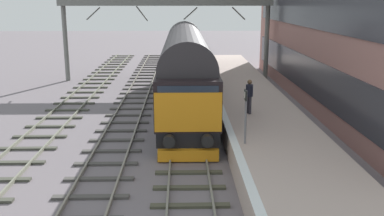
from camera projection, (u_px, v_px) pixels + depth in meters
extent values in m
plane|color=slate|center=(187.00, 131.00, 21.24)|extent=(140.00, 140.00, 0.00)
cube|color=gray|center=(172.00, 130.00, 21.21)|extent=(0.07, 60.00, 0.15)
cube|color=gray|center=(201.00, 130.00, 21.24)|extent=(0.07, 60.00, 0.15)
cube|color=#454435|center=(190.00, 206.00, 13.48)|extent=(2.50, 0.26, 0.09)
cube|color=#454435|center=(189.00, 188.00, 14.77)|extent=(2.50, 0.26, 0.09)
cube|color=#454435|center=(189.00, 173.00, 16.06)|extent=(2.50, 0.26, 0.09)
cube|color=#454435|center=(188.00, 160.00, 17.35)|extent=(2.50, 0.26, 0.09)
cube|color=#454435|center=(188.00, 149.00, 18.65)|extent=(2.50, 0.26, 0.09)
cube|color=#454435|center=(187.00, 139.00, 19.94)|extent=(2.50, 0.26, 0.09)
cube|color=#454435|center=(187.00, 130.00, 21.23)|extent=(2.50, 0.26, 0.09)
cube|color=#454435|center=(187.00, 123.00, 22.52)|extent=(2.50, 0.26, 0.09)
cube|color=#454435|center=(186.00, 116.00, 23.82)|extent=(2.50, 0.26, 0.09)
cube|color=#454435|center=(186.00, 110.00, 25.11)|extent=(2.50, 0.26, 0.09)
cube|color=#454435|center=(186.00, 105.00, 26.40)|extent=(2.50, 0.26, 0.09)
cube|color=#454435|center=(186.00, 100.00, 27.69)|extent=(2.50, 0.26, 0.09)
cube|color=#454435|center=(185.00, 95.00, 28.99)|extent=(2.50, 0.26, 0.09)
cube|color=#454435|center=(185.00, 91.00, 30.28)|extent=(2.50, 0.26, 0.09)
cube|color=#454435|center=(185.00, 87.00, 31.57)|extent=(2.50, 0.26, 0.09)
cube|color=#454435|center=(185.00, 84.00, 32.86)|extent=(2.50, 0.26, 0.09)
cube|color=#454435|center=(185.00, 81.00, 34.16)|extent=(2.50, 0.26, 0.09)
cube|color=#454435|center=(185.00, 78.00, 35.45)|extent=(2.50, 0.26, 0.09)
cube|color=#454435|center=(185.00, 75.00, 36.74)|extent=(2.50, 0.26, 0.09)
cube|color=#454435|center=(184.00, 73.00, 38.03)|extent=(2.50, 0.26, 0.09)
cube|color=#454435|center=(184.00, 70.00, 39.33)|extent=(2.50, 0.26, 0.09)
cube|color=#454435|center=(184.00, 68.00, 40.62)|extent=(2.50, 0.26, 0.09)
cube|color=#454435|center=(184.00, 66.00, 41.91)|extent=(2.50, 0.26, 0.09)
cube|color=#454435|center=(184.00, 64.00, 43.21)|extent=(2.50, 0.26, 0.09)
cube|color=#454435|center=(184.00, 62.00, 44.50)|extent=(2.50, 0.26, 0.09)
cube|color=#454435|center=(184.00, 60.00, 45.79)|extent=(2.50, 0.26, 0.09)
cube|color=#454435|center=(184.00, 58.00, 47.08)|extent=(2.50, 0.26, 0.09)
cube|color=#454435|center=(184.00, 57.00, 48.38)|extent=(2.50, 0.26, 0.09)
cube|color=#454435|center=(184.00, 55.00, 49.67)|extent=(2.50, 0.26, 0.09)
cube|color=gray|center=(106.00, 130.00, 21.13)|extent=(0.07, 60.00, 0.15)
cube|color=gray|center=(136.00, 130.00, 21.16)|extent=(0.07, 60.00, 0.15)
cube|color=#464441|center=(91.00, 197.00, 14.06)|extent=(2.50, 0.26, 0.09)
cube|color=#464441|center=(99.00, 179.00, 15.48)|extent=(2.50, 0.26, 0.09)
cube|color=#464441|center=(106.00, 164.00, 16.90)|extent=(2.50, 0.26, 0.09)
cube|color=#464441|center=(112.00, 151.00, 18.32)|extent=(2.50, 0.26, 0.09)
cube|color=#464441|center=(117.00, 140.00, 19.74)|extent=(2.50, 0.26, 0.09)
cube|color=#464441|center=(121.00, 131.00, 21.15)|extent=(2.50, 0.26, 0.09)
cube|color=#464441|center=(125.00, 123.00, 22.57)|extent=(2.50, 0.26, 0.09)
cube|color=#464441|center=(128.00, 115.00, 23.99)|extent=(2.50, 0.26, 0.09)
cube|color=#464441|center=(131.00, 109.00, 25.41)|extent=(2.50, 0.26, 0.09)
cube|color=#464441|center=(134.00, 103.00, 26.83)|extent=(2.50, 0.26, 0.09)
cube|color=#464441|center=(136.00, 98.00, 28.25)|extent=(2.50, 0.26, 0.09)
cube|color=#464441|center=(138.00, 93.00, 29.67)|extent=(2.50, 0.26, 0.09)
cube|color=#464441|center=(140.00, 89.00, 31.09)|extent=(2.50, 0.26, 0.09)
cube|color=#464441|center=(142.00, 85.00, 32.50)|extent=(2.50, 0.26, 0.09)
cube|color=#464441|center=(144.00, 81.00, 33.92)|extent=(2.50, 0.26, 0.09)
cube|color=#464441|center=(145.00, 78.00, 35.34)|extent=(2.50, 0.26, 0.09)
cube|color=#464441|center=(147.00, 75.00, 36.76)|extent=(2.50, 0.26, 0.09)
cube|color=#464441|center=(148.00, 72.00, 38.18)|extent=(2.50, 0.26, 0.09)
cube|color=#464441|center=(149.00, 70.00, 39.60)|extent=(2.50, 0.26, 0.09)
cube|color=#464441|center=(150.00, 67.00, 41.02)|extent=(2.50, 0.26, 0.09)
cube|color=#464441|center=(151.00, 65.00, 42.44)|extent=(2.50, 0.26, 0.09)
cube|color=#464441|center=(152.00, 63.00, 43.85)|extent=(2.50, 0.26, 0.09)
cube|color=#464441|center=(153.00, 61.00, 45.27)|extent=(2.50, 0.26, 0.09)
cube|color=#464441|center=(154.00, 59.00, 46.69)|extent=(2.50, 0.26, 0.09)
cube|color=#464441|center=(155.00, 57.00, 48.11)|extent=(2.50, 0.26, 0.09)
cube|color=#464441|center=(155.00, 56.00, 49.53)|extent=(2.50, 0.26, 0.09)
cube|color=gray|center=(30.00, 131.00, 21.04)|extent=(0.07, 60.00, 0.15)
cube|color=gray|center=(60.00, 131.00, 21.08)|extent=(0.07, 60.00, 0.15)
cube|color=#44453B|center=(13.00, 163.00, 17.03)|extent=(2.50, 0.26, 0.09)
cube|color=#44453B|center=(28.00, 149.00, 18.64)|extent=(2.50, 0.26, 0.09)
cube|color=#44453B|center=(40.00, 137.00, 20.26)|extent=(2.50, 0.26, 0.09)
cube|color=#44453B|center=(50.00, 126.00, 21.88)|extent=(2.50, 0.26, 0.09)
cube|color=#44453B|center=(59.00, 118.00, 23.49)|extent=(2.50, 0.26, 0.09)
cube|color=#44453B|center=(67.00, 110.00, 25.11)|extent=(2.50, 0.26, 0.09)
cube|color=#44453B|center=(74.00, 103.00, 26.72)|extent=(2.50, 0.26, 0.09)
cube|color=#44453B|center=(80.00, 98.00, 28.34)|extent=(2.50, 0.26, 0.09)
cube|color=#44453B|center=(86.00, 92.00, 29.95)|extent=(2.50, 0.26, 0.09)
cube|color=#44453B|center=(91.00, 87.00, 31.57)|extent=(2.50, 0.26, 0.09)
cube|color=#44453B|center=(95.00, 83.00, 33.19)|extent=(2.50, 0.26, 0.09)
cube|color=#44453B|center=(99.00, 79.00, 34.80)|extent=(2.50, 0.26, 0.09)
cube|color=#44453B|center=(103.00, 76.00, 36.42)|extent=(2.50, 0.26, 0.09)
cube|color=#44453B|center=(106.00, 73.00, 38.03)|extent=(2.50, 0.26, 0.09)
cube|color=#44453B|center=(109.00, 70.00, 39.65)|extent=(2.50, 0.26, 0.09)
cube|color=#44453B|center=(112.00, 67.00, 41.27)|extent=(2.50, 0.26, 0.09)
cube|color=#44453B|center=(114.00, 64.00, 42.88)|extent=(2.50, 0.26, 0.09)
cube|color=#44453B|center=(117.00, 62.00, 44.50)|extent=(2.50, 0.26, 0.09)
cube|color=#44453B|center=(119.00, 60.00, 46.11)|extent=(2.50, 0.26, 0.09)
cube|color=#44453B|center=(121.00, 58.00, 47.73)|extent=(2.50, 0.26, 0.09)
cube|color=#44453B|center=(123.00, 56.00, 49.34)|extent=(2.50, 0.26, 0.09)
cube|color=#B8A399|center=(260.00, 121.00, 21.20)|extent=(4.00, 44.00, 1.00)
cube|color=white|center=(223.00, 111.00, 21.04)|extent=(0.30, 44.00, 0.01)
cube|color=#9F6D65|center=(355.00, 12.00, 25.09)|extent=(5.50, 29.79, 11.16)
cube|color=#34343C|center=(304.00, 72.00, 25.88)|extent=(0.06, 27.40, 2.08)
cube|color=#34343C|center=(308.00, 9.00, 24.98)|extent=(0.06, 27.40, 2.08)
cube|color=black|center=(186.00, 93.00, 26.07)|extent=(2.56, 18.36, 0.60)
cube|color=black|center=(186.00, 71.00, 25.74)|extent=(2.70, 18.36, 2.10)
cylinder|color=#2F2C2F|center=(186.00, 50.00, 25.44)|extent=(2.56, 16.89, 2.57)
cube|color=orange|center=(188.00, 112.00, 16.83)|extent=(2.65, 0.08, 1.58)
cube|color=#232D3D|center=(188.00, 94.00, 16.68)|extent=(2.38, 0.04, 0.64)
cube|color=#232D3D|center=(209.00, 66.00, 25.70)|extent=(0.04, 12.85, 0.44)
cylinder|color=black|center=(169.00, 141.00, 16.88)|extent=(0.48, 0.35, 0.48)
cylinder|color=black|center=(207.00, 141.00, 16.92)|extent=(0.48, 0.35, 0.48)
cube|color=orange|center=(188.00, 155.00, 17.20)|extent=(2.43, 0.36, 0.47)
cylinder|color=black|center=(188.00, 136.00, 18.84)|extent=(1.64, 1.04, 1.04)
cylinder|color=black|center=(187.00, 128.00, 19.91)|extent=(1.64, 1.04, 1.04)
cylinder|color=black|center=(187.00, 122.00, 20.98)|extent=(1.64, 1.04, 1.04)
cylinder|color=black|center=(185.00, 81.00, 31.30)|extent=(1.64, 1.04, 1.04)
cylinder|color=black|center=(185.00, 79.00, 32.37)|extent=(1.64, 1.04, 1.04)
cylinder|color=black|center=(185.00, 76.00, 33.44)|extent=(1.64, 1.04, 1.04)
cylinder|color=slate|center=(246.00, 117.00, 16.08)|extent=(0.08, 0.08, 2.05)
cube|color=black|center=(245.00, 95.00, 15.87)|extent=(0.05, 0.44, 0.36)
cube|color=white|center=(245.00, 95.00, 15.87)|extent=(0.01, 0.20, 0.24)
cylinder|color=#32303A|center=(250.00, 105.00, 20.43)|extent=(0.13, 0.13, 0.84)
cylinder|color=#32303A|center=(248.00, 104.00, 20.61)|extent=(0.13, 0.13, 0.84)
cylinder|color=#1E202F|center=(249.00, 90.00, 20.35)|extent=(0.44, 0.44, 0.56)
sphere|color=brown|center=(250.00, 82.00, 20.25)|extent=(0.22, 0.22, 0.22)
cylinder|color=#1E202F|center=(252.00, 91.00, 20.16)|extent=(0.09, 0.09, 0.52)
cylinder|color=#1E202F|center=(247.00, 90.00, 20.54)|extent=(0.09, 0.09, 0.52)
cylinder|color=slate|center=(66.00, 44.00, 33.82)|extent=(0.36, 0.36, 5.83)
cylinder|color=slate|center=(267.00, 43.00, 34.19)|extent=(0.36, 0.36, 5.83)
cube|color=slate|center=(166.00, 2.00, 33.23)|extent=(16.22, 2.00, 0.50)
cylinder|color=slate|center=(93.00, 14.00, 33.31)|extent=(1.12, 0.10, 1.00)
cylinder|color=slate|center=(142.00, 14.00, 33.40)|extent=(0.93, 0.10, 1.17)
cylinder|color=slate|center=(190.00, 14.00, 33.49)|extent=(1.12, 0.10, 1.00)
cylinder|color=slate|center=(239.00, 13.00, 33.57)|extent=(1.09, 0.10, 1.03)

